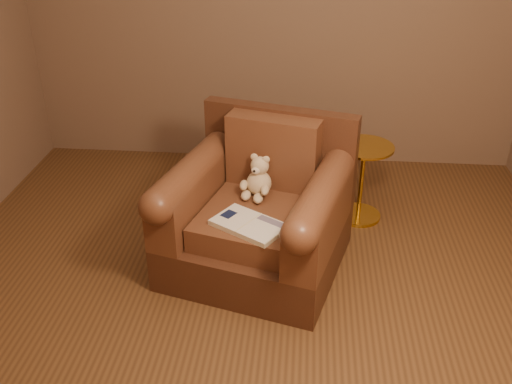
{
  "coord_description": "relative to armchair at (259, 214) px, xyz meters",
  "views": [
    {
      "loc": [
        0.26,
        -2.54,
        2.17
      ],
      "look_at": [
        0.0,
        0.35,
        0.55
      ],
      "focal_mm": 40.0,
      "sensor_mm": 36.0,
      "label": 1
    }
  ],
  "objects": [
    {
      "name": "floor",
      "position": [
        -0.01,
        -0.45,
        -0.35
      ],
      "size": [
        4.0,
        4.0,
        0.0
      ],
      "primitive_type": "plane",
      "color": "brown",
      "rests_on": "ground"
    },
    {
      "name": "side_table",
      "position": [
        0.67,
        0.6,
        -0.05
      ],
      "size": [
        0.4,
        0.4,
        0.56
      ],
      "color": "gold",
      "rests_on": "floor"
    },
    {
      "name": "armchair",
      "position": [
        0.0,
        0.0,
        0.0
      ],
      "size": [
        1.22,
        1.18,
        0.9
      ],
      "rotation": [
        0.0,
        0.0,
        -0.26
      ],
      "color": "#482718",
      "rests_on": "floor"
    },
    {
      "name": "teddy_bear",
      "position": [
        -0.02,
        0.09,
        0.18
      ],
      "size": [
        0.2,
        0.23,
        0.27
      ],
      "rotation": [
        0.0,
        0.0,
        -0.38
      ],
      "color": "beige",
      "rests_on": "armchair"
    },
    {
      "name": "guidebook",
      "position": [
        -0.04,
        -0.29,
        0.1
      ],
      "size": [
        0.47,
        0.42,
        0.03
      ],
      "rotation": [
        0.0,
        0.0,
        -0.56
      ],
      "color": "beige",
      "rests_on": "armchair"
    }
  ]
}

